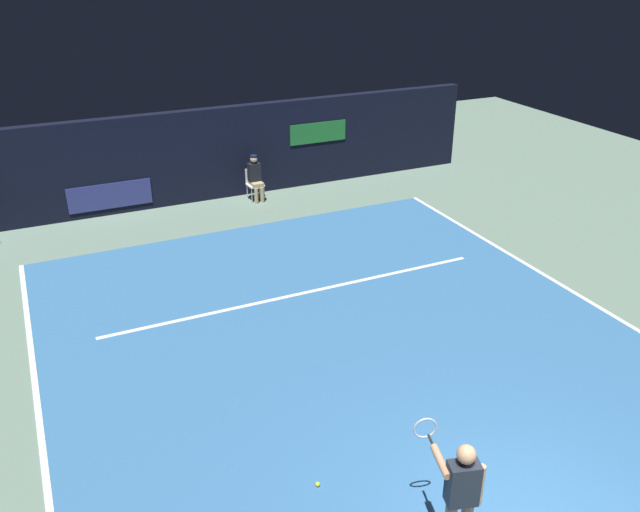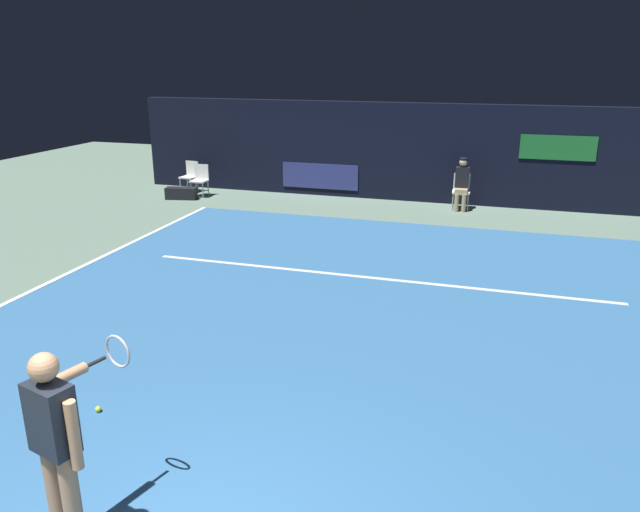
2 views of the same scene
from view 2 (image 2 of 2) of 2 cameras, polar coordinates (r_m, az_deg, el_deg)
ground_plane at (r=9.01m, az=1.77°, el=-6.54°), size 32.54×32.54×0.00m
court_surface at (r=9.01m, az=1.77°, el=-6.51°), size 10.69×12.10×0.01m
line_sideline_right at (r=11.48m, az=-24.63°, el=-2.64°), size 0.10×12.10×0.01m
line_service at (r=10.91m, az=4.73°, el=-2.02°), size 8.34×0.10×0.01m
back_wall at (r=16.78m, az=9.71°, el=9.40°), size 16.43×0.33×2.60m
tennis_player at (r=5.23m, az=-23.15°, el=-15.47°), size 0.51×1.03×1.73m
line_judge_on_chair at (r=16.07m, az=13.03°, el=6.60°), size 0.46×0.55×1.32m
courtside_chair_near at (r=18.22m, az=-11.97°, el=7.40°), size 0.49×0.47×0.88m
courtside_chair_far at (r=17.60m, az=-11.09°, el=7.09°), size 0.45×0.43×0.88m
tennis_ball at (r=7.39m, az=-19.92°, el=-13.23°), size 0.07×0.07×0.07m
equipment_bag at (r=17.39m, az=-12.76°, el=5.70°), size 0.89×0.49×0.32m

